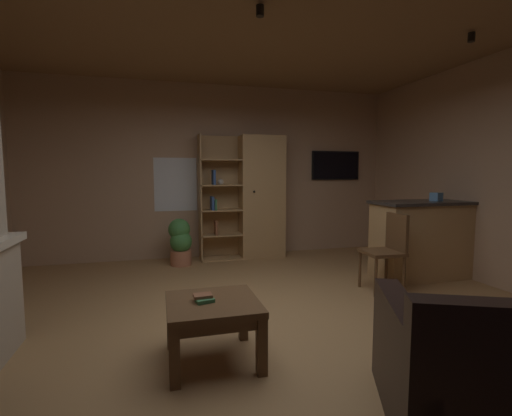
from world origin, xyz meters
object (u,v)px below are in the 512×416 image
Objects in this scene: table_book_0 at (205,301)px; bookshelf_cabinet at (256,197)px; dining_chair at (388,246)px; coffee_table at (213,313)px; table_book_1 at (203,296)px; tissue_box at (436,197)px; potted_floor_plant at (180,241)px; wall_mounted_tv at (335,166)px; kitchen_bar_counter at (430,239)px.

bookshelf_cabinet is at bearing 68.69° from table_book_0.
bookshelf_cabinet is 2.18× the size of dining_chair.
coffee_table is 5.01× the size of table_book_1.
potted_floor_plant is at bearing 154.89° from tissue_box.
dining_chair is (2.25, 1.10, 0.16)m from coffee_table.
table_book_0 reaches higher than coffee_table.
table_book_1 is 0.15× the size of wall_mounted_tv.
kitchen_bar_counter is at bearing 22.10° from dining_chair.
table_book_0 is 2.98m from potted_floor_plant.
table_book_0 is 0.18× the size of potted_floor_plant.
kitchen_bar_counter is at bearing 159.40° from tissue_box.
table_book_0 is at bearing -166.89° from coffee_table.
kitchen_bar_counter is 1.71× the size of wall_mounted_tv.
table_book_1 is at bearing 161.12° from coffee_table.
tissue_box is 2.09m from wall_mounted_tv.
wall_mounted_tv reaches higher than tissue_box.
coffee_table is at bearing -88.78° from potted_floor_plant.
wall_mounted_tv is at bearing 102.94° from tissue_box.
dining_chair is 2.98m from potted_floor_plant.
kitchen_bar_counter is 3.52m from table_book_1.
dining_chair is (-0.89, -0.36, 0.01)m from kitchen_bar_counter.
tissue_box is (0.06, -0.02, 0.57)m from kitchen_bar_counter.
tissue_box reaches higher than kitchen_bar_counter.
coffee_table is 0.73× the size of wall_mounted_tv.
kitchen_bar_counter reaches higher than table_book_0.
tissue_box is at bearing -41.55° from bookshelf_cabinet.
kitchen_bar_counter is 0.96m from dining_chair.
bookshelf_cabinet reaches higher than table_book_0.
potted_floor_plant is 0.78× the size of wall_mounted_tv.
tissue_box is at bearing -20.60° from kitchen_bar_counter.
tissue_box is 3.58m from coffee_table.
dining_chair is at bearing -101.99° from wall_mounted_tv.
bookshelf_cabinet is at bearing -172.25° from wall_mounted_tv.
dining_chair is at bearing -157.90° from kitchen_bar_counter.
table_book_1 is at bearing -155.95° from kitchen_bar_counter.
kitchen_bar_counter reaches higher than table_book_1.
tissue_box is 0.18× the size of coffee_table.
wall_mounted_tv is (1.55, 0.21, 0.54)m from bookshelf_cabinet.
potted_floor_plant is (-0.06, 2.97, 0.00)m from coffee_table.
table_book_0 is at bearing -155.31° from kitchen_bar_counter.
tissue_box reaches higher than coffee_table.
table_book_1 is (-3.27, -1.41, -0.59)m from tissue_box.
wall_mounted_tv is at bearing 101.50° from kitchen_bar_counter.
potted_floor_plant is (-1.26, -0.25, -0.62)m from bookshelf_cabinet.
coffee_table is at bearing -155.81° from tissue_box.
tissue_box is at bearing 24.19° from coffee_table.
table_book_0 is at bearing -129.22° from wall_mounted_tv.
dining_chair is at bearing -38.97° from potted_floor_plant.
kitchen_bar_counter is at bearing -78.50° from wall_mounted_tv.
table_book_0 is 0.14× the size of wall_mounted_tv.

